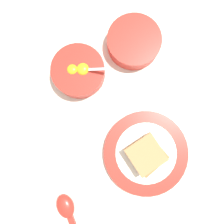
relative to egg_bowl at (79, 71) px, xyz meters
name	(u,v)px	position (x,y,z in m)	size (l,w,h in m)	color
ground_plane	(88,103)	(-0.02, -0.08, -0.03)	(3.00, 3.00, 0.00)	silver
egg_bowl	(79,71)	(0.00, 0.00, 0.00)	(0.14, 0.14, 0.08)	red
toast_plate	(146,153)	(0.06, -0.28, -0.02)	(0.23, 0.23, 0.02)	red
toast_sandwich	(146,155)	(0.06, -0.28, 0.01)	(0.10, 0.10, 0.04)	#9E7042
soup_spoon	(68,212)	(-0.19, -0.32, -0.01)	(0.05, 0.17, 0.03)	red
congee_bowl	(134,42)	(0.17, 0.01, 0.00)	(0.15, 0.15, 0.04)	red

